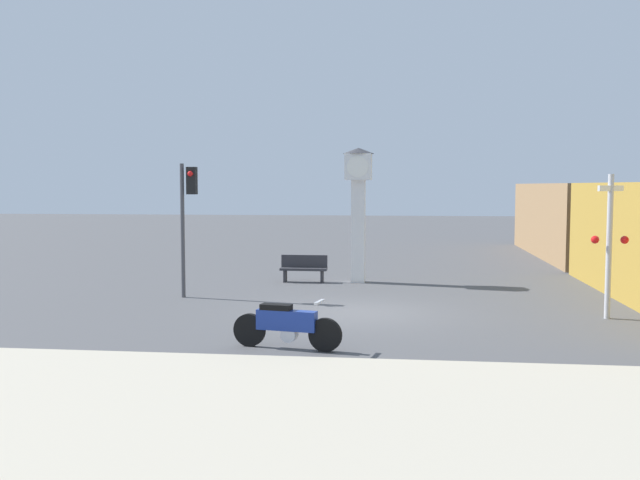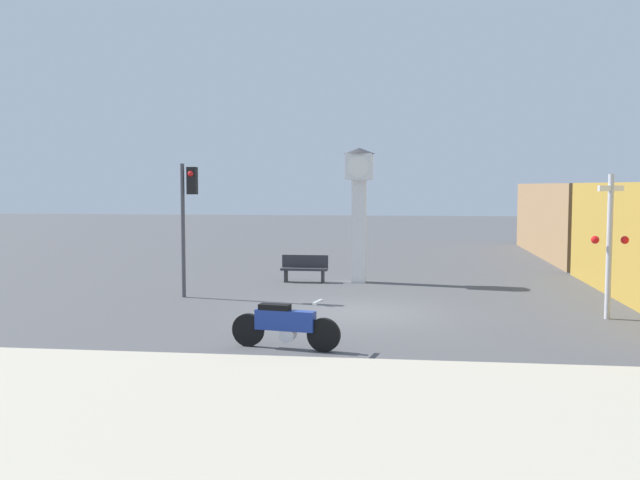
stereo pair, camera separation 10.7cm
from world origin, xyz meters
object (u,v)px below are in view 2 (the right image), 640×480
motorcycle (285,325)px  freight_train (609,229)px  bench (305,268)px  clock_tower (359,194)px  traffic_light (188,205)px  railroad_crossing_signal (610,240)px

motorcycle → freight_train: (9.85, 13.52, 1.21)m
freight_train → bench: 11.54m
freight_train → bench: (-10.92, -3.52, -1.21)m
clock_tower → bench: bearing=-174.4°
freight_train → traffic_light: bearing=-152.2°
freight_train → traffic_light: 15.67m
bench → motorcycle: bearing=-83.9°
motorcycle → bench: size_ratio=1.43×
motorcycle → bench: bearing=106.6°
motorcycle → freight_train: 16.77m
traffic_light → railroad_crossing_signal: size_ratio=1.10×
bench → railroad_crossing_signal: bearing=-34.4°
railroad_crossing_signal → bench: size_ratio=2.24×
clock_tower → railroad_crossing_signal: (6.61, -5.97, -1.06)m
motorcycle → clock_tower: bearing=96.1°
clock_tower → railroad_crossing_signal: size_ratio=1.28×
freight_train → railroad_crossing_signal: 9.63m
freight_train → traffic_light: (-13.84, -7.28, 1.03)m
motorcycle → bench: (-1.07, 9.99, -0.00)m
freight_train → bench: size_ratio=16.43×
bench → traffic_light: bearing=-127.8°
bench → clock_tower: bearing=5.6°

